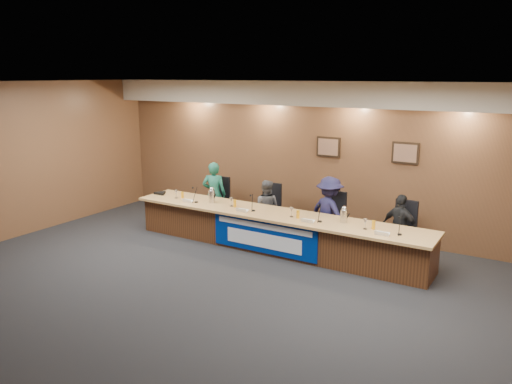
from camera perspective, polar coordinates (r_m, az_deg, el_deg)
floor at (r=7.96m, az=-6.56°, el=-11.52°), size 10.00×10.00×0.00m
ceiling at (r=7.23m, az=-7.24°, el=12.18°), size 10.00×8.00×0.04m
wall_back at (r=10.79m, az=6.35°, el=4.00°), size 10.00×0.04×3.20m
soffit at (r=10.44m, az=5.94°, el=11.15°), size 10.00×0.50×0.50m
dais_body at (r=9.70m, az=2.12°, el=-4.60°), size 6.00×0.80×0.70m
dais_top at (r=9.55m, az=2.00°, el=-2.53°), size 6.10×0.95×0.05m
banner at (r=9.35m, az=0.88°, el=-5.09°), size 2.20×0.02×0.65m
banner_text_upper at (r=9.27m, az=0.84°, el=-3.94°), size 2.00×0.01×0.10m
banner_text_lower at (r=9.36m, az=0.83°, el=-5.58°), size 1.60×0.01×0.28m
wall_photo_left at (r=10.57m, az=8.28°, el=5.12°), size 0.52×0.04×0.42m
wall_photo_right at (r=10.06m, az=16.70°, el=4.29°), size 0.52×0.04×0.42m
panelist_a at (r=11.14m, az=-4.81°, el=-0.25°), size 0.62×0.52×1.45m
panelist_b at (r=10.46m, az=1.15°, el=-1.84°), size 0.66×0.57×1.19m
panelist_c at (r=9.82m, az=8.37°, el=-2.33°), size 1.04×0.82×1.41m
panelist_d at (r=9.42m, az=16.15°, el=-3.96°), size 0.78×0.47×1.24m
office_chair_a at (r=11.28m, az=-4.49°, el=-1.37°), size 0.51×0.51×0.08m
office_chair_b at (r=10.58m, az=1.42°, el=-2.33°), size 0.55×0.55×0.08m
office_chair_c at (r=9.97m, az=8.55°, el=-3.45°), size 0.51×0.51×0.08m
office_chair_d at (r=9.55m, az=16.26°, el=-4.60°), size 0.51×0.51×0.08m
nameplate_a at (r=10.38m, az=-7.92°, el=-0.96°), size 0.24×0.08×0.10m
microphone_a at (r=10.37m, az=-6.85°, el=-1.14°), size 0.07×0.07×0.02m
juice_glass_a at (r=10.70m, az=-8.41°, el=-0.38°), size 0.06×0.06×0.15m
water_glass_a at (r=10.76m, az=-9.11°, el=-0.24°), size 0.08×0.08×0.18m
nameplate_b at (r=9.57m, az=-1.70°, el=-2.05°), size 0.24×0.08×0.10m
microphone_b at (r=9.65m, az=-0.31°, el=-2.13°), size 0.07×0.07×0.02m
juice_glass_b at (r=9.93m, az=-2.43°, el=-1.32°), size 0.06×0.06×0.15m
water_glass_b at (r=9.99m, az=-2.84°, el=-1.13°), size 0.08×0.08×0.18m
nameplate_c at (r=8.93m, az=5.84°, el=-3.25°), size 0.24×0.08×0.10m
microphone_c at (r=9.02m, az=7.32°, el=-3.35°), size 0.07×0.07×0.02m
juice_glass_c at (r=9.19m, az=4.82°, el=-2.55°), size 0.06×0.06×0.15m
water_glass_c at (r=9.26m, az=4.07°, el=-2.32°), size 0.08×0.08×0.18m
nameplate_d at (r=8.45m, az=14.14°, el=-4.57°), size 0.24×0.08×0.10m
microphone_d at (r=8.57m, az=16.09°, el=-4.68°), size 0.07×0.07×0.02m
juice_glass_d at (r=8.75m, az=13.28°, el=-3.69°), size 0.06×0.06×0.15m
water_glass_d at (r=8.72m, az=12.38°, el=-3.61°), size 0.08×0.08×0.18m
carafe_left at (r=10.29m, az=-5.08°, el=-0.52°), size 0.13×0.13×0.26m
carafe_right at (r=9.03m, az=10.02°, el=-2.73°), size 0.13×0.13×0.23m
speakerphone at (r=11.19m, az=-10.83°, el=-0.14°), size 0.32×0.32×0.05m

